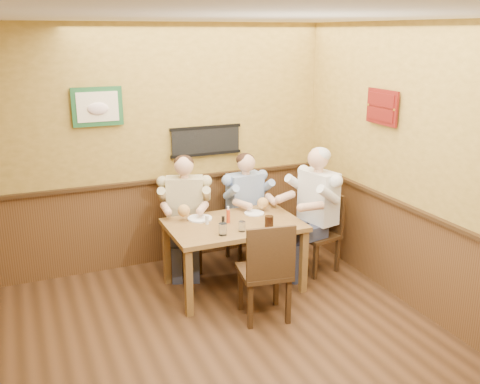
{
  "coord_description": "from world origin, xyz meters",
  "views": [
    {
      "loc": [
        -1.06,
        -3.44,
        2.7
      ],
      "look_at": [
        1.03,
        1.43,
        1.1
      ],
      "focal_mm": 40.0,
      "sensor_mm": 36.0,
      "label": 1
    }
  ],
  "objects_px": {
    "dining_table": "(234,231)",
    "chair_back_left": "(186,234)",
    "water_glass_left": "(223,229)",
    "chair_right_end": "(317,233)",
    "diner_white_elder": "(318,217)",
    "salt_shaker": "(207,220)",
    "chair_back_right": "(245,227)",
    "pepper_shaker": "(223,220)",
    "diner_blue_polo": "(245,213)",
    "water_glass_mid": "(242,226)",
    "cola_tumbler": "(269,222)",
    "diner_tan_shirt": "(186,219)",
    "chair_near_side": "(264,269)",
    "hot_sauce_bottle": "(228,215)"
  },
  "relations": [
    {
      "from": "water_glass_left",
      "to": "hot_sauce_bottle",
      "type": "bearing_deg",
      "value": 59.37
    },
    {
      "from": "diner_white_elder",
      "to": "chair_back_right",
      "type": "bearing_deg",
      "value": -146.29
    },
    {
      "from": "chair_near_side",
      "to": "pepper_shaker",
      "type": "xyz_separation_m",
      "value": [
        -0.14,
        0.71,
        0.29
      ]
    },
    {
      "from": "diner_tan_shirt",
      "to": "pepper_shaker",
      "type": "bearing_deg",
      "value": -52.66
    },
    {
      "from": "diner_white_elder",
      "to": "diner_tan_shirt",
      "type": "bearing_deg",
      "value": -127.13
    },
    {
      "from": "hot_sauce_bottle",
      "to": "pepper_shaker",
      "type": "bearing_deg",
      "value": -171.12
    },
    {
      "from": "water_glass_mid",
      "to": "salt_shaker",
      "type": "xyz_separation_m",
      "value": [
        -0.26,
        0.34,
        -0.0
      ]
    },
    {
      "from": "chair_near_side",
      "to": "water_glass_mid",
      "type": "relative_size",
      "value": 9.62
    },
    {
      "from": "chair_right_end",
      "to": "diner_white_elder",
      "type": "distance_m",
      "value": 0.2
    },
    {
      "from": "chair_back_left",
      "to": "chair_near_side",
      "type": "relative_size",
      "value": 0.86
    },
    {
      "from": "dining_table",
      "to": "diner_white_elder",
      "type": "bearing_deg",
      "value": 1.39
    },
    {
      "from": "chair_back_right",
      "to": "pepper_shaker",
      "type": "bearing_deg",
      "value": -136.21
    },
    {
      "from": "diner_white_elder",
      "to": "diner_blue_polo",
      "type": "bearing_deg",
      "value": -146.29
    },
    {
      "from": "chair_back_right",
      "to": "chair_near_side",
      "type": "distance_m",
      "value": 1.39
    },
    {
      "from": "diner_white_elder",
      "to": "water_glass_left",
      "type": "xyz_separation_m",
      "value": [
        -1.29,
        -0.31,
        0.15
      ]
    },
    {
      "from": "chair_back_left",
      "to": "water_glass_left",
      "type": "bearing_deg",
      "value": -65.45
    },
    {
      "from": "dining_table",
      "to": "water_glass_mid",
      "type": "xyz_separation_m",
      "value": [
        -0.02,
        -0.26,
        0.14
      ]
    },
    {
      "from": "diner_tan_shirt",
      "to": "water_glass_left",
      "type": "bearing_deg",
      "value": -65.45
    },
    {
      "from": "dining_table",
      "to": "hot_sauce_bottle",
      "type": "bearing_deg",
      "value": 148.18
    },
    {
      "from": "chair_right_end",
      "to": "water_glass_mid",
      "type": "bearing_deg",
      "value": -86.98
    },
    {
      "from": "pepper_shaker",
      "to": "diner_white_elder",
      "type": "bearing_deg",
      "value": 0.18
    },
    {
      "from": "cola_tumbler",
      "to": "salt_shaker",
      "type": "height_order",
      "value": "cola_tumbler"
    },
    {
      "from": "cola_tumbler",
      "to": "salt_shaker",
      "type": "bearing_deg",
      "value": 149.43
    },
    {
      "from": "dining_table",
      "to": "chair_back_left",
      "type": "xyz_separation_m",
      "value": [
        -0.33,
        0.67,
        -0.23
      ]
    },
    {
      "from": "diner_tan_shirt",
      "to": "hot_sauce_bottle",
      "type": "height_order",
      "value": "diner_tan_shirt"
    },
    {
      "from": "water_glass_left",
      "to": "cola_tumbler",
      "type": "bearing_deg",
      "value": 2.6
    },
    {
      "from": "chair_right_end",
      "to": "diner_white_elder",
      "type": "height_order",
      "value": "diner_white_elder"
    },
    {
      "from": "chair_back_right",
      "to": "hot_sauce_bottle",
      "type": "xyz_separation_m",
      "value": [
        -0.46,
        -0.62,
        0.41
      ]
    },
    {
      "from": "chair_right_end",
      "to": "water_glass_mid",
      "type": "relative_size",
      "value": 8.83
    },
    {
      "from": "chair_back_left",
      "to": "diner_tan_shirt",
      "type": "height_order",
      "value": "diner_tan_shirt"
    },
    {
      "from": "chair_back_right",
      "to": "cola_tumbler",
      "type": "relative_size",
      "value": 7.05
    },
    {
      "from": "water_glass_mid",
      "to": "cola_tumbler",
      "type": "xyz_separation_m",
      "value": [
        0.31,
        0.0,
        0.01
      ]
    },
    {
      "from": "chair_back_right",
      "to": "water_glass_mid",
      "type": "bearing_deg",
      "value": -121.57
    },
    {
      "from": "chair_near_side",
      "to": "water_glass_left",
      "type": "xyz_separation_m",
      "value": [
        -0.26,
        0.41,
        0.31
      ]
    },
    {
      "from": "salt_shaker",
      "to": "chair_back_left",
      "type": "bearing_deg",
      "value": 94.94
    },
    {
      "from": "chair_right_end",
      "to": "diner_blue_polo",
      "type": "bearing_deg",
      "value": -146.29
    },
    {
      "from": "chair_right_end",
      "to": "diner_blue_polo",
      "type": "relative_size",
      "value": 0.77
    },
    {
      "from": "chair_near_side",
      "to": "chair_right_end",
      "type": "bearing_deg",
      "value": -136.14
    },
    {
      "from": "salt_shaker",
      "to": "hot_sauce_bottle",
      "type": "bearing_deg",
      "value": -10.89
    },
    {
      "from": "diner_white_elder",
      "to": "chair_near_side",
      "type": "bearing_deg",
      "value": -67.0
    },
    {
      "from": "diner_tan_shirt",
      "to": "cola_tumbler",
      "type": "height_order",
      "value": "diner_tan_shirt"
    },
    {
      "from": "dining_table",
      "to": "chair_back_right",
      "type": "distance_m",
      "value": 0.8
    },
    {
      "from": "salt_shaker",
      "to": "dining_table",
      "type": "bearing_deg",
      "value": -15.19
    },
    {
      "from": "diner_blue_polo",
      "to": "diner_white_elder",
      "type": "height_order",
      "value": "diner_white_elder"
    },
    {
      "from": "chair_back_left",
      "to": "water_glass_left",
      "type": "xyz_separation_m",
      "value": [
        0.09,
        -0.95,
        0.38
      ]
    },
    {
      "from": "water_glass_left",
      "to": "salt_shaker",
      "type": "bearing_deg",
      "value": 96.13
    },
    {
      "from": "diner_blue_polo",
      "to": "salt_shaker",
      "type": "relative_size",
      "value": 12.52
    },
    {
      "from": "chair_back_left",
      "to": "hot_sauce_bottle",
      "type": "xyz_separation_m",
      "value": [
        0.28,
        -0.64,
        0.4
      ]
    },
    {
      "from": "dining_table",
      "to": "water_glass_left",
      "type": "distance_m",
      "value": 0.4
    },
    {
      "from": "chair_near_side",
      "to": "water_glass_mid",
      "type": "xyz_separation_m",
      "value": [
        -0.05,
        0.43,
        0.3
      ]
    }
  ]
}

